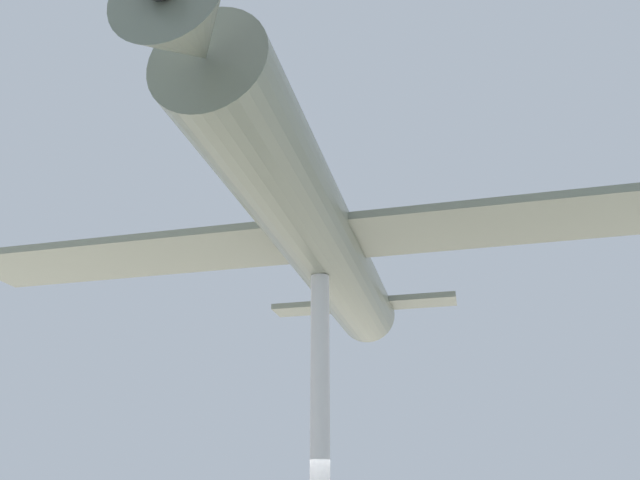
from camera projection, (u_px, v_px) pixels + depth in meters
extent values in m
cylinder|color=#B7B7BC|center=(320.00, 422.00, 13.03)|extent=(0.42, 0.42, 6.47)
cylinder|color=slate|center=(320.00, 240.00, 14.62)|extent=(5.97, 13.30, 1.81)
cube|color=slate|center=(320.00, 240.00, 14.62)|extent=(18.11, 8.03, 0.18)
cube|color=slate|center=(363.00, 305.00, 19.97)|extent=(5.88, 2.80, 0.18)
cube|color=slate|center=(362.00, 273.00, 20.38)|extent=(0.52, 1.10, 2.05)
cone|color=slate|center=(187.00, 28.00, 8.04)|extent=(1.85, 1.67, 1.54)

